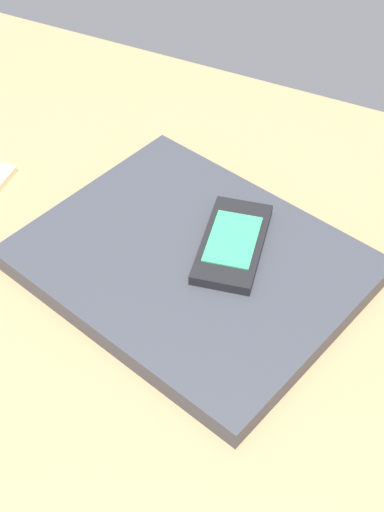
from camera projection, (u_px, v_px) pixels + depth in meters
desk_surface at (177, 325)px, 66.38cm from camera, size 120.00×80.00×3.00cm
laptop_closed at (192, 263)px, 68.43cm from camera, size 35.76×31.58×2.04cm
cell_phone_on_laptop at (233, 243)px, 68.09cm from camera, size 7.92×12.46×1.19cm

